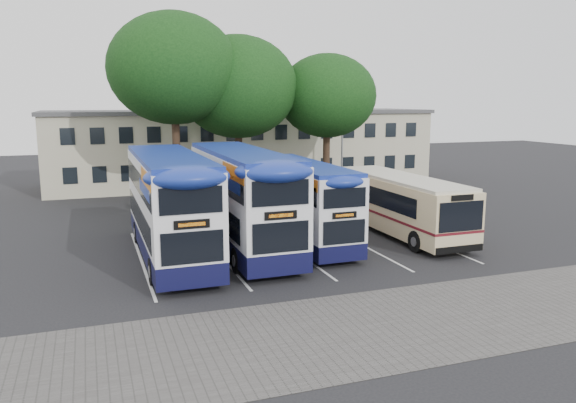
% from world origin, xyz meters
% --- Properties ---
extents(ground, '(120.00, 120.00, 0.00)m').
position_xyz_m(ground, '(0.00, 0.00, 0.00)').
color(ground, black).
rests_on(ground, ground).
extents(paving_strip, '(40.00, 6.00, 0.01)m').
position_xyz_m(paving_strip, '(-2.00, -5.00, 0.01)').
color(paving_strip, '#595654').
rests_on(paving_strip, ground).
extents(bay_lines, '(14.12, 11.00, 0.01)m').
position_xyz_m(bay_lines, '(-3.75, 5.00, 0.01)').
color(bay_lines, silver).
rests_on(bay_lines, ground).
extents(depot_building, '(32.40, 8.40, 6.20)m').
position_xyz_m(depot_building, '(0.00, 26.99, 3.15)').
color(depot_building, '#C1B79C').
rests_on(depot_building, ground).
extents(lamp_post, '(0.25, 1.05, 9.06)m').
position_xyz_m(lamp_post, '(6.00, 19.97, 5.08)').
color(lamp_post, gray).
rests_on(lamp_post, ground).
extents(tree_left, '(8.41, 8.41, 12.61)m').
position_xyz_m(tree_left, '(-7.20, 17.41, 9.02)').
color(tree_left, black).
rests_on(tree_left, ground).
extents(tree_mid, '(8.24, 8.24, 11.43)m').
position_xyz_m(tree_mid, '(-2.74, 18.33, 7.91)').
color(tree_mid, black).
rests_on(tree_mid, ground).
extents(tree_right, '(7.04, 7.04, 10.33)m').
position_xyz_m(tree_right, '(3.71, 17.79, 7.32)').
color(tree_right, black).
rests_on(tree_right, ground).
extents(bus_dd_left, '(2.73, 11.26, 4.69)m').
position_xyz_m(bus_dd_left, '(-9.39, 5.24, 2.58)').
color(bus_dd_left, '#0E0F34').
rests_on(bus_dd_left, ground).
extents(bus_dd_mid, '(2.75, 11.34, 4.72)m').
position_xyz_m(bus_dd_mid, '(-5.96, 5.60, 2.60)').
color(bus_dd_mid, '#0E0F34').
rests_on(bus_dd_mid, ground).
extents(bus_dd_right, '(2.33, 9.60, 4.00)m').
position_xyz_m(bus_dd_right, '(-2.78, 5.79, 2.20)').
color(bus_dd_right, '#0E0F34').
rests_on(bus_dd_right, ground).
extents(bus_single, '(2.64, 10.39, 3.10)m').
position_xyz_m(bus_single, '(2.71, 5.78, 1.76)').
color(bus_single, beige).
rests_on(bus_single, ground).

